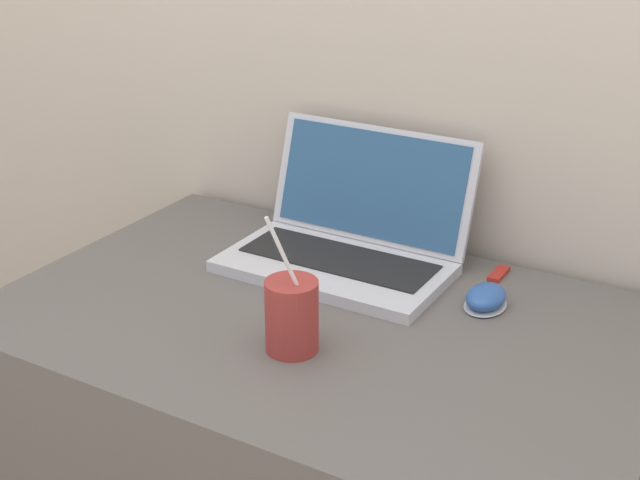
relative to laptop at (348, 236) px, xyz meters
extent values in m
cube|color=silver|center=(0.00, -0.05, -0.04)|extent=(0.38, 0.21, 0.02)
cube|color=black|center=(0.00, -0.03, -0.03)|extent=(0.34, 0.12, 0.00)
cube|color=silver|center=(0.00, 0.09, 0.07)|extent=(0.38, 0.07, 0.20)
cube|color=#2D567F|center=(0.00, 0.08, 0.07)|extent=(0.35, 0.06, 0.18)
cylinder|color=#9E332D|center=(0.07, -0.30, 0.00)|extent=(0.08, 0.08, 0.11)
cylinder|color=black|center=(0.07, -0.30, 0.06)|extent=(0.07, 0.07, 0.01)
cylinder|color=white|center=(0.08, -0.31, 0.08)|extent=(0.06, 0.05, 0.18)
ellipsoid|color=#B2B2B7|center=(0.27, -0.04, -0.05)|extent=(0.06, 0.09, 0.01)
ellipsoid|color=#2D569E|center=(0.27, -0.04, -0.03)|extent=(0.06, 0.09, 0.04)
cube|color=#B2261E|center=(0.25, 0.08, -0.05)|extent=(0.02, 0.06, 0.01)
camera|label=1|loc=(0.67, -1.25, 0.61)|focal=50.00mm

